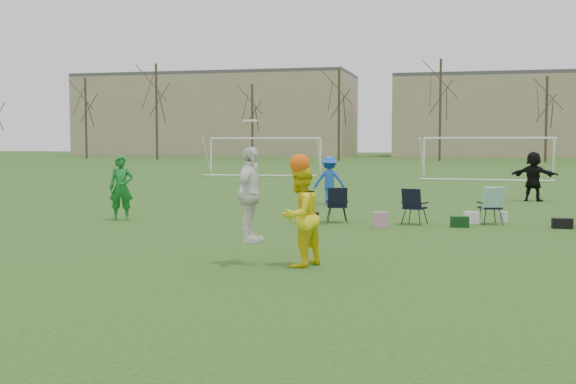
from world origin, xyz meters
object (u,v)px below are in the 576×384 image
(fielder_green_near, at_px, (121,188))
(fielder_black, at_px, (533,176))
(fielder_blue, at_px, (329,180))
(goal_left, at_px, (265,146))
(center_contest, at_px, (280,206))
(goal_mid, at_px, (487,146))

(fielder_green_near, distance_m, fielder_black, 15.23)
(fielder_blue, xyz_separation_m, goal_left, (-8.09, 20.63, 1.08))
(goal_left, bearing_deg, fielder_blue, -73.59)
(fielder_black, distance_m, goal_left, 23.22)
(fielder_green_near, xyz_separation_m, center_contest, (6.19, -6.16, 0.16))
(fielder_green_near, relative_size, goal_mid, 0.25)
(fielder_black, height_order, center_contest, center_contest)
(goal_left, distance_m, goal_mid, 14.14)
(fielder_blue, relative_size, fielder_black, 0.92)
(fielder_blue, bearing_deg, fielder_green_near, 42.66)
(center_contest, xyz_separation_m, goal_left, (-9.51, 33.21, 0.86))
(fielder_green_near, relative_size, center_contest, 0.70)
(goal_mid, bearing_deg, fielder_black, -81.58)
(fielder_black, height_order, goal_left, goal_left)
(center_contest, height_order, goal_left, center_contest)
(fielder_blue, relative_size, goal_left, 0.23)
(fielder_blue, bearing_deg, fielder_black, -167.12)
(fielder_black, bearing_deg, fielder_blue, 42.49)
(fielder_green_near, height_order, fielder_blue, fielder_green_near)
(center_contest, distance_m, goal_left, 34.55)
(fielder_black, xyz_separation_m, goal_left, (-15.20, 17.52, 1.00))
(fielder_green_near, bearing_deg, fielder_blue, 33.29)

